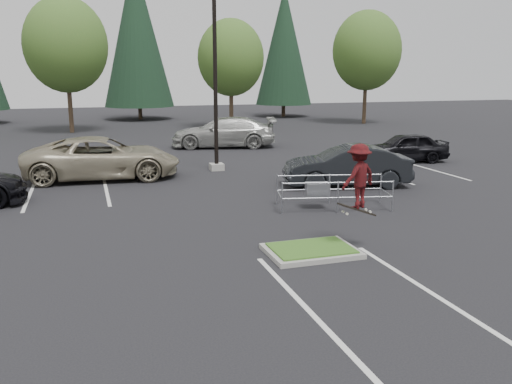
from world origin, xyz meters
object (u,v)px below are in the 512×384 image
object	(u,v)px
conif_b	(137,33)
car_far_silver	(225,132)
decid_d	(366,53)
decid_c	(231,60)
skateboarder	(358,177)
decid_b	(66,48)
car_l_tan	(102,158)
light_pole	(215,68)
conif_c	(284,46)
car_r_charc	(347,166)
cart_corral	(321,189)
car_r_black	(405,147)

from	to	relation	value
conif_b	car_far_silver	bearing A→B (deg)	-82.50
decid_d	decid_c	bearing A→B (deg)	-177.61
skateboarder	decid_d	bearing A→B (deg)	-139.45
decid_b	car_l_tan	size ratio (longest dim) A/B	1.53
light_pole	decid_d	world-z (taller)	light_pole
conif_c	car_r_charc	bearing A→B (deg)	-106.29
light_pole	decid_c	size ratio (longest dim) A/B	1.21
decid_c	cart_corral	bearing A→B (deg)	-98.59
decid_c	conif_c	bearing A→B (deg)	50.36
skateboarder	car_far_silver	distance (m)	19.46
light_pole	cart_corral	bearing A→B (deg)	-78.56
conif_b	skateboarder	size ratio (longest dim) A/B	7.85
cart_corral	car_r_black	xyz separation A→B (m)	(7.90, 7.41, 0.08)
decid_c	car_l_tan	bearing A→B (deg)	-119.78
car_r_charc	decid_c	bearing A→B (deg)	-171.22
car_r_black	car_far_silver	xyz separation A→B (m)	(-7.22, 7.86, 0.17)
cart_corral	car_far_silver	world-z (taller)	car_far_silver
decid_d	skateboarder	world-z (taller)	decid_d
decid_b	light_pole	bearing A→B (deg)	-70.65
decid_d	car_l_tan	world-z (taller)	decid_d
skateboarder	car_r_charc	xyz separation A→B (m)	(3.30, 7.02, -1.07)
car_r_black	conif_b	bearing A→B (deg)	-149.40
cart_corral	car_l_tan	xyz separation A→B (m)	(-6.60, 7.41, 0.24)
cart_corral	skateboarder	size ratio (longest dim) A/B	2.06
light_pole	decid_c	distance (m)	18.67
decid_b	conif_b	bearing A→B (deg)	58.91
cart_corral	car_far_silver	bearing A→B (deg)	100.13
decid_b	decid_c	size ratio (longest dim) A/B	1.15
cart_corral	conif_b	bearing A→B (deg)	105.98
car_l_tan	car_far_silver	xyz separation A→B (m)	(7.28, 7.86, 0.01)
conif_b	decid_d	bearing A→B (deg)	-29.47
decid_b	car_far_silver	world-z (taller)	decid_b
light_pole	cart_corral	size ratio (longest dim) A/B	2.66
light_pole	conif_b	world-z (taller)	conif_b
decid_d	car_far_silver	distance (m)	19.42
cart_corral	car_far_silver	xyz separation A→B (m)	(0.68, 15.27, 0.24)
light_pole	car_r_charc	bearing A→B (deg)	-51.34
decid_b	car_far_silver	xyz separation A→B (m)	(8.79, -11.17, -5.16)
decid_c	car_far_silver	size ratio (longest dim) A/B	1.37
conif_b	car_r_charc	xyz separation A→B (m)	(4.50, -33.50, -7.05)
conif_c	decid_c	bearing A→B (deg)	-129.64
light_pole	conif_c	world-z (taller)	conif_c
light_pole	decid_b	xyz separation A→B (m)	(-6.51, 18.53, 1.48)
light_pole	decid_d	bearing A→B (deg)	46.35
light_pole	cart_corral	xyz separation A→B (m)	(1.60, -7.91, -3.92)
light_pole	decid_b	world-z (taller)	light_pole
conif_b	cart_corral	xyz separation A→B (m)	(2.10, -36.41, -7.21)
decid_d	conif_c	size ratio (longest dim) A/B	0.75
decid_d	conif_c	xyz separation A→B (m)	(-3.99, 9.17, 0.94)
conif_c	cart_corral	distance (m)	37.87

